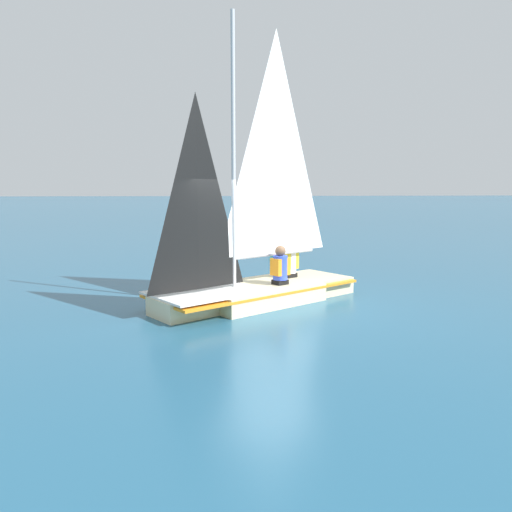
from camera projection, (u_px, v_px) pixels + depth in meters
ground_plane at (256, 302)px, 10.30m from camera, size 260.00×260.00×0.00m
sailboat_main at (256, 264)px, 10.20m from camera, size 3.81×4.58×5.60m
sailor_helm at (280, 272)px, 10.29m from camera, size 0.42×0.43×1.16m
sailor_crew at (289, 265)px, 11.10m from camera, size 0.42×0.43×1.16m
buoy_marker at (277, 247)px, 18.12m from camera, size 0.57×0.57×0.99m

